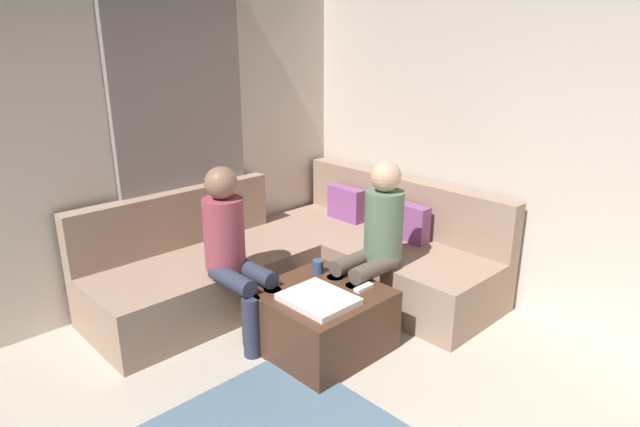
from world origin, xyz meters
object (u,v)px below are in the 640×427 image
ottoman (321,319)px  person_on_couch_side (233,247)px  coffee_mug (318,267)px  person_on_couch_back (375,238)px  sectional_couch (304,261)px  game_remote (364,288)px

ottoman → person_on_couch_side: (-0.54, -0.31, 0.45)m
coffee_mug → person_on_couch_back: person_on_couch_back is taller
ottoman → person_on_couch_back: size_ratio=0.63×
sectional_couch → person_on_couch_back: bearing=4.5°
sectional_couch → person_on_couch_side: person_on_couch_side is taller
sectional_couch → coffee_mug: sectional_couch is taller
coffee_mug → game_remote: coffee_mug is taller
ottoman → coffee_mug: bearing=140.7°
game_remote → person_on_couch_side: (-0.72, -0.53, 0.23)m
coffee_mug → person_on_couch_side: person_on_couch_side is taller
person_on_couch_back → coffee_mug: bearing=56.6°
coffee_mug → game_remote: size_ratio=0.63×
sectional_couch → game_remote: (0.87, -0.25, 0.15)m
sectional_couch → game_remote: 0.92m
ottoman → coffee_mug: coffee_mug is taller
coffee_mug → person_on_couch_side: size_ratio=0.08×
person_on_couch_side → person_on_couch_back: bearing=146.7°
person_on_couch_side → sectional_couch: bearing=-169.2°
person_on_couch_side → coffee_mug: bearing=146.7°
game_remote → person_on_couch_side: size_ratio=0.12×
sectional_couch → person_on_couch_side: bearing=-79.2°
ottoman → game_remote: size_ratio=5.07×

